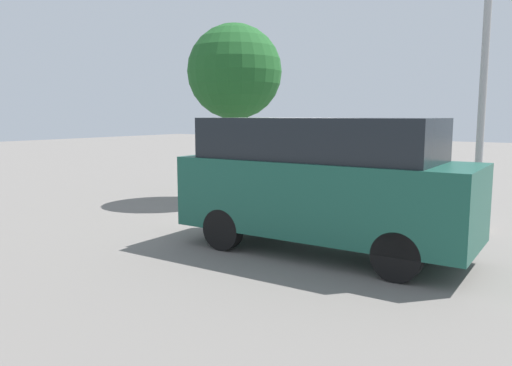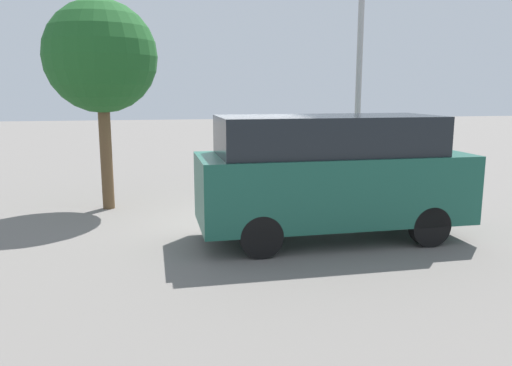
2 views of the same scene
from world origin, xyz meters
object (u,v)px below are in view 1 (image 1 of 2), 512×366
(parking_meter_near, at_px, (297,179))
(street_tree, at_px, (235,73))
(lamp_post, at_px, (479,157))
(parked_van, at_px, (322,181))

(parking_meter_near, xyz_separation_m, street_tree, (-2.85, 1.52, 2.57))
(lamp_post, height_order, parked_van, lamp_post)
(parking_meter_near, bearing_deg, lamp_post, 23.95)
(lamp_post, xyz_separation_m, street_tree, (-6.33, 0.02, 2.02))
(street_tree, bearing_deg, lamp_post, -0.16)
(parked_van, relative_size, street_tree, 1.05)
(parked_van, bearing_deg, street_tree, 141.29)
(parking_meter_near, relative_size, lamp_post, 0.26)
(parking_meter_near, relative_size, parked_van, 0.26)
(street_tree, bearing_deg, parking_meter_near, -28.13)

